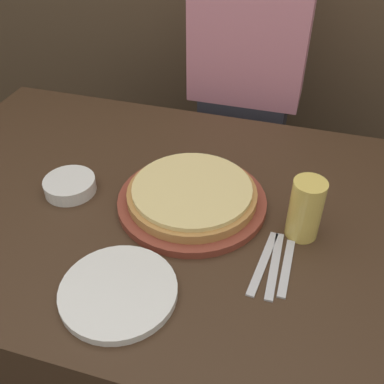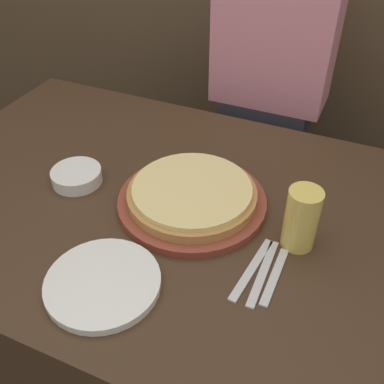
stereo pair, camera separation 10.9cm
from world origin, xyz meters
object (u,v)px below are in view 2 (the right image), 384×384
(beer_glass, at_px, (302,216))
(fork, at_px, (252,269))
(pizza_on_board, at_px, (192,197))
(dinner_plate, at_px, (103,283))
(side_bowl, at_px, (77,176))
(dinner_knife, at_px, (263,273))
(diner_person, at_px, (266,116))
(spoon, at_px, (275,276))

(beer_glass, xyz_separation_m, fork, (-0.07, -0.12, -0.08))
(fork, bearing_deg, pizza_on_board, 144.55)
(dinner_plate, distance_m, side_bowl, 0.37)
(side_bowl, distance_m, dinner_knife, 0.55)
(dinner_plate, height_order, side_bowl, side_bowl)
(dinner_plate, bearing_deg, diner_person, 85.93)
(pizza_on_board, relative_size, dinner_knife, 1.90)
(side_bowl, height_order, diner_person, diner_person)
(beer_glass, distance_m, dinner_plate, 0.44)
(fork, relative_size, diner_person, 0.14)
(pizza_on_board, relative_size, diner_person, 0.27)
(beer_glass, relative_size, side_bowl, 1.13)
(pizza_on_board, height_order, side_bowl, pizza_on_board)
(dinner_plate, bearing_deg, dinner_knife, 29.48)
(fork, height_order, dinner_knife, same)
(side_bowl, bearing_deg, fork, -11.67)
(diner_person, bearing_deg, dinner_knife, -74.68)
(side_bowl, relative_size, fork, 0.68)
(side_bowl, bearing_deg, dinner_knife, -11.14)
(diner_person, bearing_deg, pizza_on_board, -90.53)
(spoon, bearing_deg, beer_glass, 81.28)
(beer_glass, distance_m, side_bowl, 0.59)
(pizza_on_board, xyz_separation_m, dinner_knife, (0.23, -0.14, -0.02))
(dinner_plate, xyz_separation_m, fork, (0.26, 0.16, -0.01))
(fork, xyz_separation_m, spoon, (0.05, 0.00, 0.00))
(beer_glass, bearing_deg, pizza_on_board, 174.38)
(spoon, xyz_separation_m, diner_person, (-0.25, 0.81, -0.09))
(dinner_plate, height_order, spoon, dinner_plate)
(beer_glass, bearing_deg, spoon, -98.72)
(dinner_plate, xyz_separation_m, spoon, (0.31, 0.16, -0.01))
(pizza_on_board, relative_size, spoon, 2.23)
(side_bowl, xyz_separation_m, dinner_knife, (0.54, -0.11, -0.02))
(dinner_plate, relative_size, diner_person, 0.17)
(dinner_knife, relative_size, spoon, 1.18)
(dinner_plate, xyz_separation_m, side_bowl, (-0.25, 0.27, 0.01))
(side_bowl, distance_m, diner_person, 0.78)
(pizza_on_board, distance_m, fork, 0.25)
(diner_person, bearing_deg, beer_glass, -69.05)
(dinner_plate, bearing_deg, pizza_on_board, 78.45)
(fork, height_order, diner_person, diner_person)
(beer_glass, bearing_deg, side_bowl, -178.99)
(pizza_on_board, bearing_deg, diner_person, 89.47)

